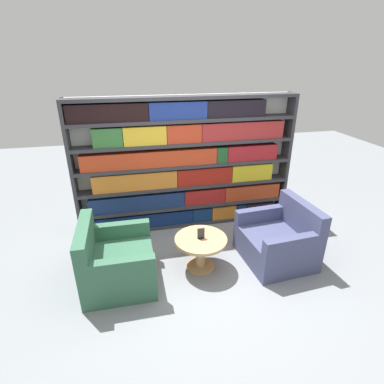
{
  "coord_description": "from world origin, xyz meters",
  "views": [
    {
      "loc": [
        -0.88,
        -3.08,
        2.59
      ],
      "look_at": [
        -0.06,
        0.63,
        0.88
      ],
      "focal_mm": 28.0,
      "sensor_mm": 36.0,
      "label": 1
    }
  ],
  "objects": [
    {
      "name": "ground_plane",
      "position": [
        0.0,
        0.0,
        0.0
      ],
      "size": [
        14.0,
        14.0,
        0.0
      ],
      "primitive_type": "plane",
      "color": "gray"
    },
    {
      "name": "coffee_table",
      "position": [
        -0.06,
        0.1,
        0.33
      ],
      "size": [
        0.68,
        0.68,
        0.46
      ],
      "color": "tan",
      "rests_on": "ground_plane"
    },
    {
      "name": "armchair_right",
      "position": [
        1.04,
        0.06,
        0.28
      ],
      "size": [
        0.91,
        0.98,
        0.83
      ],
      "rotation": [
        0.0,
        0.0,
        -1.5
      ],
      "color": "#42476B",
      "rests_on": "ground_plane"
    },
    {
      "name": "bookshelf",
      "position": [
        -0.01,
        1.32,
        1.04
      ],
      "size": [
        3.44,
        0.3,
        2.09
      ],
      "color": "silver",
      "rests_on": "ground_plane"
    },
    {
      "name": "table_sign",
      "position": [
        -0.06,
        0.1,
        0.52
      ],
      "size": [
        0.09,
        0.06,
        0.15
      ],
      "color": "black",
      "rests_on": "coffee_table"
    },
    {
      "name": "armchair_left",
      "position": [
        -1.16,
        0.06,
        0.28
      ],
      "size": [
        0.85,
        0.92,
        0.83
      ],
      "rotation": [
        0.0,
        0.0,
        1.57
      ],
      "color": "#336047",
      "rests_on": "ground_plane"
    }
  ]
}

